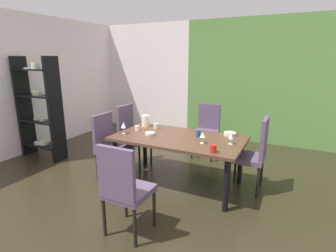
% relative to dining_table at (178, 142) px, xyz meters
% --- Properties ---
extents(ground_plane, '(5.96, 6.15, 0.02)m').
position_rel_dining_table_xyz_m(ground_plane, '(-0.33, -0.39, -0.66)').
color(ground_plane, '#2C2617').
extents(back_panel_interior, '(2.39, 0.10, 2.65)m').
position_rel_dining_table_xyz_m(back_panel_interior, '(-2.12, 2.63, 0.67)').
color(back_panel_interior, silver).
rests_on(back_panel_interior, ground_plane).
extents(garden_window_panel, '(3.58, 0.10, 2.65)m').
position_rel_dining_table_xyz_m(garden_window_panel, '(0.86, 2.63, 0.67)').
color(garden_window_panel, '#588B41').
rests_on(garden_window_panel, ground_plane).
extents(left_interior_panel, '(0.10, 6.15, 2.65)m').
position_rel_dining_table_xyz_m(left_interior_panel, '(-3.26, -0.39, 0.67)').
color(left_interior_panel, white).
rests_on(left_interior_panel, ground_plane).
extents(dining_table, '(1.84, 1.01, 0.73)m').
position_rel_dining_table_xyz_m(dining_table, '(0.00, 0.00, 0.00)').
color(dining_table, '#503424').
rests_on(dining_table, ground_plane).
extents(chair_left_near, '(0.44, 0.44, 1.01)m').
position_rel_dining_table_xyz_m(chair_left_near, '(-1.01, -0.29, -0.09)').
color(chair_left_near, '#55445D').
rests_on(chair_left_near, ground_plane).
extents(chair_right_far, '(0.44, 0.44, 1.05)m').
position_rel_dining_table_xyz_m(chair_right_far, '(1.01, 0.29, -0.07)').
color(chair_right_far, '#55445D').
rests_on(chair_right_far, ground_plane).
extents(chair_left_far, '(0.44, 0.44, 1.05)m').
position_rel_dining_table_xyz_m(chair_left_far, '(-1.01, 0.29, -0.08)').
color(chair_left_far, '#55445D').
rests_on(chair_left_far, ground_plane).
extents(chair_head_far, '(0.44, 0.45, 0.98)m').
position_rel_dining_table_xyz_m(chair_head_far, '(-0.01, 1.32, -0.10)').
color(chair_head_far, '#55445D').
rests_on(chair_head_far, ground_plane).
extents(chair_head_near, '(0.44, 0.44, 1.02)m').
position_rel_dining_table_xyz_m(chair_head_near, '(-0.00, -1.32, -0.09)').
color(chair_head_near, '#55445D').
rests_on(chair_head_near, ground_plane).
extents(display_shelf, '(0.88, 0.30, 1.86)m').
position_rel_dining_table_xyz_m(display_shelf, '(-2.72, -0.13, 0.29)').
color(display_shelf, black).
rests_on(display_shelf, ground_plane).
extents(wine_glass_right, '(0.08, 0.08, 0.15)m').
position_rel_dining_table_xyz_m(wine_glass_right, '(0.40, -0.12, 0.19)').
color(wine_glass_right, silver).
rests_on(wine_glass_right, dining_table).
extents(wine_glass_left, '(0.08, 0.08, 0.18)m').
position_rel_dining_table_xyz_m(wine_glass_left, '(-0.79, -0.21, 0.21)').
color(wine_glass_left, silver).
rests_on(wine_glass_left, dining_table).
extents(wine_glass_south, '(0.06, 0.06, 0.16)m').
position_rel_dining_table_xyz_m(wine_glass_south, '(0.75, 0.01, 0.19)').
color(wine_glass_south, silver).
rests_on(wine_glass_south, dining_table).
extents(serving_bowl_near_window, '(0.15, 0.15, 0.04)m').
position_rel_dining_table_xyz_m(serving_bowl_near_window, '(-0.41, -0.09, 0.09)').
color(serving_bowl_near_window, beige).
rests_on(serving_bowl_near_window, dining_table).
extents(serving_bowl_rear, '(0.18, 0.18, 0.05)m').
position_rel_dining_table_xyz_m(serving_bowl_rear, '(0.64, 0.40, 0.10)').
color(serving_bowl_rear, beige).
rests_on(serving_bowl_rear, dining_table).
extents(cup_north, '(0.08, 0.08, 0.10)m').
position_rel_dining_table_xyz_m(cup_north, '(0.63, -0.39, 0.12)').
color(cup_north, red).
rests_on(cup_north, dining_table).
extents(cup_west, '(0.08, 0.08, 0.08)m').
position_rel_dining_table_xyz_m(cup_west, '(-0.51, 0.26, 0.12)').
color(cup_west, silver).
rests_on(cup_west, dining_table).
extents(cup_east, '(0.07, 0.07, 0.08)m').
position_rel_dining_table_xyz_m(cup_east, '(-0.71, 0.02, 0.11)').
color(cup_east, white).
rests_on(cup_east, dining_table).
extents(cup_front, '(0.07, 0.07, 0.10)m').
position_rel_dining_table_xyz_m(cup_front, '(0.25, 0.14, 0.12)').
color(cup_front, '#1A4C95').
rests_on(cup_front, dining_table).
extents(pitcher_near_shelf, '(0.14, 0.13, 0.19)m').
position_rel_dining_table_xyz_m(pitcher_near_shelf, '(-0.73, 0.30, 0.17)').
color(pitcher_near_shelf, white).
rests_on(pitcher_near_shelf, dining_table).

